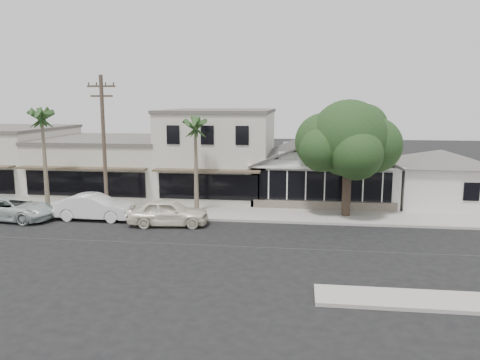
# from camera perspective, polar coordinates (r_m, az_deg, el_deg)

# --- Properties ---
(ground) EXTENTS (140.00, 140.00, 0.00)m
(ground) POSITION_cam_1_polar(r_m,az_deg,el_deg) (24.34, -0.84, -8.09)
(ground) COLOR black
(ground) RESTS_ON ground
(sidewalk_north) EXTENTS (90.00, 3.50, 0.15)m
(sidewalk_north) POSITION_cam_1_polar(r_m,az_deg,el_deg) (32.62, -13.17, -3.62)
(sidewalk_north) COLOR #9E9991
(sidewalk_north) RESTS_ON ground
(corner_shop) EXTENTS (10.40, 8.60, 5.10)m
(corner_shop) POSITION_cam_1_polar(r_m,az_deg,el_deg) (35.77, 10.01, 1.79)
(corner_shop) COLOR white
(corner_shop) RESTS_ON ground
(side_cottage) EXTENTS (6.00, 6.00, 3.00)m
(side_cottage) POSITION_cam_1_polar(r_m,az_deg,el_deg) (36.31, 23.06, -0.51)
(side_cottage) COLOR white
(side_cottage) RESTS_ON ground
(row_building_near) EXTENTS (8.00, 10.00, 6.50)m
(row_building_near) POSITION_cam_1_polar(r_m,az_deg,el_deg) (37.22, -2.45, 3.21)
(row_building_near) COLOR silver
(row_building_near) RESTS_ON ground
(row_building_midnear) EXTENTS (10.00, 10.00, 4.20)m
(row_building_midnear) POSITION_cam_1_polar(r_m,az_deg,el_deg) (39.89, -15.28, 1.65)
(row_building_midnear) COLOR beige
(row_building_midnear) RESTS_ON ground
(utility_pole) EXTENTS (1.80, 0.24, 9.00)m
(utility_pole) POSITION_cam_1_polar(r_m,az_deg,el_deg) (30.84, -16.26, 4.38)
(utility_pole) COLOR brown
(utility_pole) RESTS_ON ground
(car_0) EXTENTS (4.97, 2.44, 1.63)m
(car_0) POSITION_cam_1_polar(r_m,az_deg,el_deg) (28.43, -8.74, -3.89)
(car_0) COLOR white
(car_0) RESTS_ON ground
(car_1) EXTENTS (4.92, 1.76, 1.62)m
(car_1) POSITION_cam_1_polar(r_m,az_deg,el_deg) (30.87, -17.30, -3.15)
(car_1) COLOR white
(car_1) RESTS_ON ground
(car_2) EXTENTS (5.60, 3.06, 1.49)m
(car_2) POSITION_cam_1_polar(r_m,az_deg,el_deg) (32.65, -25.87, -3.13)
(car_2) COLOR #B4C2BF
(car_2) RESTS_ON ground
(shade_tree) EXTENTS (6.77, 6.12, 7.51)m
(shade_tree) POSITION_cam_1_polar(r_m,az_deg,el_deg) (30.31, 12.93, 4.73)
(shade_tree) COLOR #433229
(shade_tree) RESTS_ON ground
(palm_east) EXTENTS (2.39, 2.39, 6.71)m
(palm_east) POSITION_cam_1_polar(r_m,az_deg,el_deg) (30.48, -5.46, 6.42)
(palm_east) COLOR #726651
(palm_east) RESTS_ON ground
(palm_mid) EXTENTS (2.78, 2.78, 7.32)m
(palm_mid) POSITION_cam_1_polar(r_m,az_deg,el_deg) (33.46, -23.01, 6.94)
(palm_mid) COLOR #726651
(palm_mid) RESTS_ON ground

